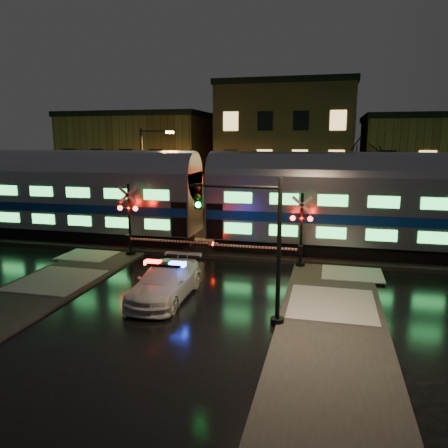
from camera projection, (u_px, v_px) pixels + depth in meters
The scene contains 13 objects.
ground at pixel (202, 274), 22.52m from camera, with size 120.00×120.00×0.00m, color black.
ballast at pixel (225, 249), 27.27m from camera, with size 90.00×4.20×0.24m, color black.
sidewalk_left at pixel (13, 304), 18.30m from camera, with size 4.00×20.00×0.12m, color #2D2D2D.
sidewalk_right at pixel (332, 336), 15.27m from camera, with size 4.00×20.00×0.12m, color #2D2D2D.
building_left at pixel (143, 162), 45.68m from camera, with size 14.00×10.00×9.00m, color brown.
building_mid at pixel (287, 151), 42.43m from camera, with size 12.00×11.00×11.50m, color brown.
building_right at pixel (431, 169), 39.21m from camera, with size 12.00×10.00×8.50m, color brown.
train at pixel (204, 196), 26.96m from camera, with size 51.00×3.12×5.92m.
police_car at pixel (165, 282), 18.93m from camera, with size 2.14×5.23×1.68m.
crossing_signal_right at pixel (294, 237), 23.36m from camera, with size 5.74×0.65×4.07m.
crossing_signal_left at pixel (135, 227), 25.50m from camera, with size 6.12×0.67×4.33m.
traffic_light at pixel (255, 248), 15.96m from camera, with size 3.58×0.67×5.53m.
streetlight at pixel (146, 174), 31.89m from camera, with size 2.55×0.27×7.63m.
Camera 1 is at (6.21, -20.74, 6.82)m, focal length 35.00 mm.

